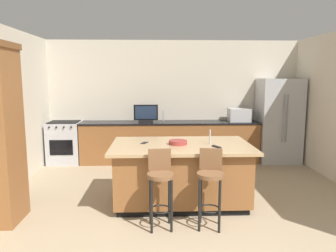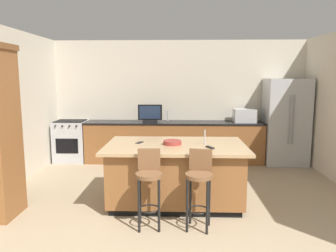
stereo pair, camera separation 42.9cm
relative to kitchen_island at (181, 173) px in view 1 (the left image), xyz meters
The scene contains 14 objects.
wall_back 2.94m from the kitchen_island, 89.10° to the left, with size 6.21×0.12×2.73m, color beige.
counter_back 2.42m from the kitchen_island, 91.37° to the left, with size 3.97×0.62×0.91m.
kitchen_island is the anchor object (origin of this frame).
refrigerator 3.40m from the kitchen_island, 44.82° to the left, with size 0.91×0.74×1.87m.
range_oven 3.41m from the kitchen_island, 134.77° to the left, with size 0.70×0.63×0.93m.
microwave 2.91m from the kitchen_island, 58.14° to the left, with size 0.48×0.36×0.29m, color #B7BABF.
tv_monitor 2.52m from the kitchen_island, 104.01° to the left, with size 0.53×0.16×0.39m.
sink_faucet_back 2.59m from the kitchen_island, 94.57° to the left, with size 0.02×0.02×0.24m, color #B2B2B7.
sink_faucet_island 0.70m from the kitchen_island, ahead, with size 0.02×0.02×0.22m, color #B2B2B7.
bar_stool_left 0.89m from the kitchen_island, 111.59° to the right, with size 0.34×0.35×1.00m.
bar_stool_right 0.90m from the kitchen_island, 69.97° to the right, with size 0.34×0.36×1.00m.
fruit_bowl 0.48m from the kitchen_island, 166.24° to the right, with size 0.27×0.27×0.06m, color #993833.
cell_phone 0.72m from the kitchen_island, 169.43° to the left, with size 0.07×0.15×0.01m, color black.
tv_remote 0.71m from the kitchen_island, 26.23° to the right, with size 0.04×0.17×0.02m, color black.
Camera 1 is at (-0.43, -2.60, 1.89)m, focal length 34.59 mm.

